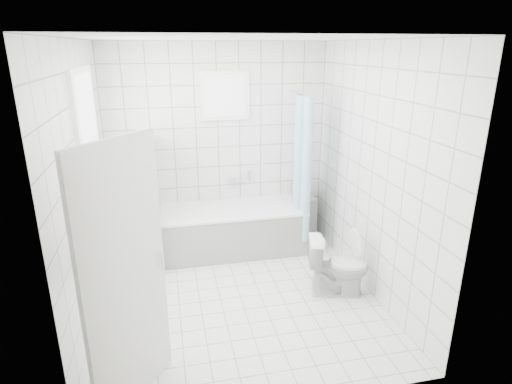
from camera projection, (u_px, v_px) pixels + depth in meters
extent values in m
plane|color=white|center=(241.00, 297.00, 4.55)|extent=(3.00, 3.00, 0.00)
plane|color=white|center=(237.00, 38.00, 3.71)|extent=(3.00, 3.00, 0.00)
cube|color=white|center=(219.00, 147.00, 5.52)|extent=(2.80, 0.02, 2.60)
cube|color=white|center=(280.00, 249.00, 2.75)|extent=(2.80, 0.02, 2.60)
cube|color=white|center=(86.00, 191.00, 3.85)|extent=(0.02, 3.00, 2.60)
cube|color=white|center=(372.00, 172.00, 4.42)|extent=(0.02, 3.00, 2.60)
cube|color=white|center=(92.00, 150.00, 4.04)|extent=(0.01, 0.90, 1.40)
cube|color=white|center=(226.00, 96.00, 5.29)|extent=(0.50, 0.01, 0.50)
cube|color=white|center=(106.00, 222.00, 4.29)|extent=(0.18, 1.02, 0.08)
cube|color=silver|center=(126.00, 280.00, 2.95)|extent=(0.52, 0.66, 2.00)
cube|color=white|center=(233.00, 230.00, 5.53)|extent=(1.79, 0.75, 0.55)
cube|color=white|center=(232.00, 210.00, 5.43)|extent=(1.81, 0.77, 0.03)
cube|color=white|center=(153.00, 203.00, 5.13)|extent=(0.15, 0.85, 1.50)
cube|color=white|center=(300.00, 217.00, 5.96)|extent=(0.40, 0.24, 0.55)
imported|color=white|center=(338.00, 266.00, 4.53)|extent=(0.70, 0.51, 0.64)
cylinder|color=silver|center=(300.00, 93.00, 5.11)|extent=(0.02, 0.80, 0.02)
cube|color=silver|center=(235.00, 180.00, 5.67)|extent=(0.18, 0.06, 0.06)
imported|color=white|center=(105.00, 210.00, 4.25)|extent=(0.19, 0.19, 0.19)
imported|color=silver|center=(106.00, 202.00, 4.33)|extent=(0.15, 0.15, 0.28)
imported|color=#C74D8D|center=(100.00, 219.00, 3.89)|extent=(0.12, 0.12, 0.29)
imported|color=#34C3EA|center=(103.00, 218.00, 4.05)|extent=(0.11, 0.11, 0.19)
imported|color=#BA5DAE|center=(109.00, 200.00, 4.54)|extent=(0.10, 0.10, 0.17)
cylinder|color=red|center=(296.00, 190.00, 5.85)|extent=(0.06, 0.06, 0.23)
cylinder|color=blue|center=(306.00, 189.00, 5.84)|extent=(0.06, 0.06, 0.27)
cylinder|color=#178E49|center=(301.00, 192.00, 5.77)|extent=(0.06, 0.06, 0.24)
cylinder|color=yellow|center=(306.00, 192.00, 5.75)|extent=(0.06, 0.06, 0.25)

